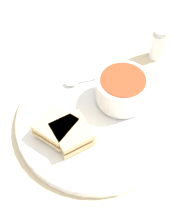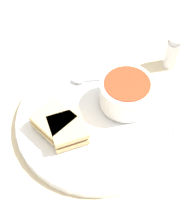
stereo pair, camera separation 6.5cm
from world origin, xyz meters
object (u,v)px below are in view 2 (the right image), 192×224
sandwich_half_near (54,121)px  salt_shaker (173,52)px  soup_bowl (126,93)px  spoon (83,79)px  sandwich_half_far (69,131)px

sandwich_half_near → salt_shaker: bearing=-2.7°
soup_bowl → spoon: size_ratio=1.07×
soup_bowl → salt_shaker: 0.18m
spoon → sandwich_half_far: bearing=76.1°
spoon → salt_shaker: 0.23m
soup_bowl → sandwich_half_far: 0.15m
soup_bowl → sandwich_half_far: bearing=178.2°
spoon → salt_shaker: bearing=-166.8°
spoon → salt_shaker: (0.21, -0.08, 0.02)m
spoon → sandwich_half_near: bearing=61.0°
salt_shaker → sandwich_half_near: bearing=177.3°
soup_bowl → salt_shaker: (0.18, 0.03, -0.01)m
spoon → sandwich_half_near: sandwich_half_near is taller
sandwich_half_far → salt_shaker: 0.33m
sandwich_half_near → salt_shaker: salt_shaker is taller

